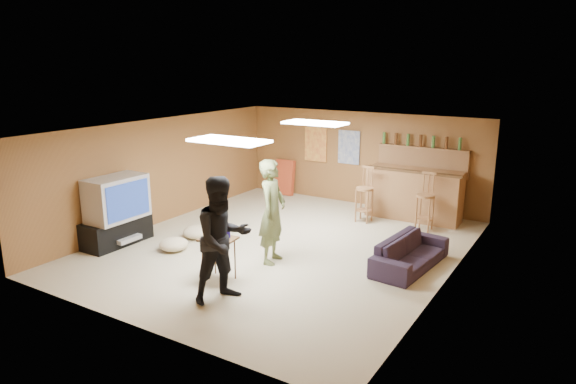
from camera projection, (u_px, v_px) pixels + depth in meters
The scene contains 32 objects.
ground at pixel (282, 246), 9.52m from camera, with size 7.00×7.00×0.00m, color tan.
ceiling at pixel (282, 128), 8.97m from camera, with size 6.00×7.00×0.02m, color silver.
wall_back at pixel (361, 159), 12.14m from camera, with size 6.00×0.02×2.20m, color brown.
wall_front at pixel (132, 247), 6.36m from camera, with size 6.00×0.02×2.20m, color brown.
wall_left at pixel (161, 171), 10.77m from camera, with size 0.02×7.00×2.20m, color brown.
wall_right at pixel (450, 214), 7.72m from camera, with size 0.02×7.00×2.20m, color brown.
tv_stand at pixel (117, 231), 9.60m from camera, with size 0.55×1.30×0.50m, color black.
dvd_box at pixel (125, 238), 9.51m from camera, with size 0.35×0.50×0.08m, color #B2B2B7.
tv_body at pixel (117, 198), 9.40m from camera, with size 0.60×1.10×0.80m, color #B2B2B7.
tv_screen at pixel (128, 200), 9.24m from camera, with size 0.02×0.95×0.65m, color navy.
bar_counter at pixel (414, 194), 11.06m from camera, with size 2.00×0.60×1.10m, color brown.
bar_lip at pixel (412, 171), 10.71m from camera, with size 2.10×0.12×0.05m, color #3F2714.
bar_shelf at pixel (423, 148), 11.19m from camera, with size 2.00×0.18×0.05m, color brown.
bar_backing at pixel (422, 161), 11.28m from camera, with size 2.00×0.14×0.60m, color brown.
poster_left at pixel (316, 144), 12.65m from camera, with size 0.60×0.03×0.85m, color #BF3F26.
poster_right at pixel (349, 147), 12.19m from camera, with size 0.55×0.03×0.80m, color #334C99.
folding_chair_stack at pixel (285, 177), 13.15m from camera, with size 0.50×0.14×0.90m, color #B33F21.
ceiling_panel_front at pixel (229, 141), 7.74m from camera, with size 1.20×0.60×0.04m, color white.
ceiling_panel_back at pixel (315, 123), 9.97m from camera, with size 1.20×0.60×0.04m, color white.
person_olive at pixel (272, 212), 8.60m from camera, with size 0.65×0.43×1.78m, color #5C673C.
person_black at pixel (223, 239), 7.19m from camera, with size 0.88×0.69×1.82m, color black.
sofa at pixel (410, 253), 8.50m from camera, with size 1.73×0.68×0.51m, color black.
tray_table at pixel (219, 259), 8.00m from camera, with size 0.53×0.42×0.69m, color #3F2714.
cup_red_near at pixel (213, 232), 8.02m from camera, with size 0.08×0.08×0.11m, color red.
cup_red_far at pixel (218, 237), 7.78m from camera, with size 0.08×0.08×0.11m, color red.
cup_blue at pixel (228, 234), 7.92m from camera, with size 0.08×0.08×0.11m, color navy.
bar_stool_left at pixel (364, 196), 10.88m from camera, with size 0.36×0.36×1.14m, color brown, non-canonical shape.
bar_stool_right at pixel (425, 203), 10.30m from camera, with size 0.36×0.36×1.15m, color brown, non-canonical shape.
cushion_near_tv at pixel (197, 232), 9.96m from camera, with size 0.53×0.53×0.24m, color #C0AF88.
cushion_mid at pixel (220, 234), 9.91m from camera, with size 0.43×0.43×0.19m, color #C0AF88.
cushion_far at pixel (174, 244), 9.29m from camera, with size 0.52×0.52×0.23m, color #C0AF88.
bottle_row at pixel (421, 141), 11.17m from camera, with size 1.76×0.08×0.26m, color #3F7233, non-canonical shape.
Camera 1 is at (4.79, -7.59, 3.33)m, focal length 32.00 mm.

